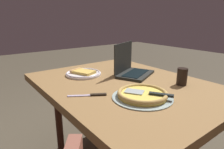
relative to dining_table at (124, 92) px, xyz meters
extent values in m
cube|color=olive|center=(0.00, 0.00, 0.04)|extent=(1.28, 0.97, 0.05)
cylinder|color=#3F2015|center=(-0.35, -0.35, -0.33)|extent=(0.05, 0.05, 0.68)
cylinder|color=#3F2015|center=(0.35, -0.35, -0.33)|extent=(0.05, 0.05, 0.68)
cylinder|color=#3F2015|center=(0.35, 0.35, -0.33)|extent=(0.05, 0.05, 0.68)
cube|color=black|center=(0.08, -0.18, 0.07)|extent=(0.30, 0.35, 0.02)
cube|color=black|center=(0.08, -0.18, 0.08)|extent=(0.22, 0.29, 0.00)
cube|color=black|center=(0.18, -0.14, 0.19)|extent=(0.13, 0.27, 0.22)
cube|color=silver|center=(0.17, -0.14, 0.19)|extent=(0.11, 0.24, 0.20)
cylinder|color=silver|center=(0.33, 0.13, 0.07)|extent=(0.27, 0.27, 0.01)
torus|color=white|center=(0.33, 0.13, 0.08)|extent=(0.26, 0.26, 0.01)
cube|color=gold|center=(0.33, 0.13, 0.09)|extent=(0.19, 0.16, 0.02)
cube|color=tan|center=(0.41, 0.16, 0.09)|extent=(0.06, 0.11, 0.03)
cylinder|color=#96AAA6|center=(-0.25, 0.09, 0.07)|extent=(0.33, 0.33, 0.01)
cylinder|color=#DDC14F|center=(-0.25, 0.09, 0.08)|extent=(0.27, 0.27, 0.02)
torus|color=tan|center=(-0.25, 0.09, 0.09)|extent=(0.27, 0.27, 0.02)
cube|color=#ABB5B3|center=(-0.21, 0.11, 0.09)|extent=(0.12, 0.11, 0.00)
cube|color=black|center=(-0.33, 0.04, 0.10)|extent=(0.12, 0.09, 0.01)
cube|color=#BFB1CD|center=(-0.03, 0.34, 0.07)|extent=(0.10, 0.15, 0.00)
cube|color=black|center=(-0.08, 0.26, 0.07)|extent=(0.06, 0.09, 0.01)
cylinder|color=black|center=(-0.25, -0.27, 0.12)|extent=(0.07, 0.07, 0.11)
cylinder|color=#492E1C|center=(-0.25, -0.27, 0.15)|extent=(0.06, 0.06, 0.01)
camera|label=1|loc=(-0.93, 0.81, 0.48)|focal=31.19mm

